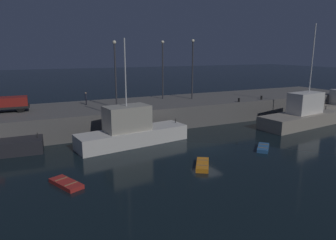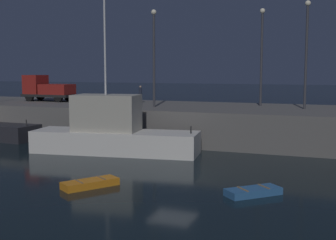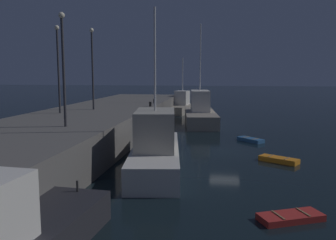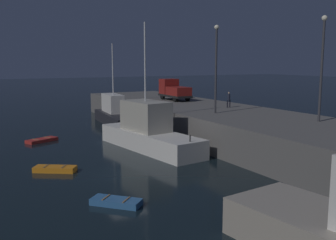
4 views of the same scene
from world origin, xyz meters
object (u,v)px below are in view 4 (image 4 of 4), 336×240
(fishing_boat_white, at_px, (115,114))
(lamp_post_east, at_px, (322,61))
(lamp_post_west, at_px, (216,62))
(utility_truck, at_px, (174,90))
(dinghy_orange_near, at_px, (116,202))
(dockworker, at_px, (229,99))
(rowboat_white_mid, at_px, (42,140))
(dinghy_red_small, at_px, (55,169))
(fishing_trawler_red, at_px, (149,132))

(fishing_boat_white, height_order, lamp_post_east, lamp_post_east)
(lamp_post_west, xyz_separation_m, utility_truck, (-12.65, 2.65, -3.46))
(lamp_post_west, bearing_deg, dinghy_orange_near, -52.19)
(dinghy_orange_near, xyz_separation_m, dockworker, (-13.83, 17.79, 3.53))
(rowboat_white_mid, relative_size, lamp_post_east, 0.38)
(dinghy_red_small, relative_size, lamp_post_east, 0.36)
(dinghy_orange_near, distance_m, rowboat_white_mid, 18.88)
(lamp_post_east, bearing_deg, utility_truck, -175.47)
(rowboat_white_mid, height_order, dinghy_red_small, dinghy_red_small)
(rowboat_white_mid, bearing_deg, dockworker, 74.39)
(rowboat_white_mid, distance_m, lamp_post_west, 17.96)
(lamp_post_east, distance_m, dockworker, 11.83)
(dinghy_red_small, bearing_deg, rowboat_white_mid, 174.01)
(utility_truck, bearing_deg, dinghy_orange_near, -35.30)
(rowboat_white_mid, xyz_separation_m, dinghy_red_small, (10.91, -1.15, 0.03))
(fishing_boat_white, xyz_separation_m, lamp_post_east, (22.93, 8.63, 6.40))
(utility_truck, bearing_deg, lamp_post_east, 4.53)
(rowboat_white_mid, bearing_deg, dinghy_red_small, -5.99)
(utility_truck, bearing_deg, rowboat_white_mid, -74.73)
(dinghy_orange_near, xyz_separation_m, utility_truck, (-23.51, 16.64, 3.84))
(rowboat_white_mid, distance_m, dockworker, 19.12)
(lamp_post_west, distance_m, dockworker, 6.12)
(rowboat_white_mid, height_order, dockworker, dockworker)
(lamp_post_east, bearing_deg, dockworker, -177.42)
(fishing_trawler_red, relative_size, utility_truck, 2.25)
(rowboat_white_mid, xyz_separation_m, lamp_post_east, (16.22, 18.60, 7.45))
(dinghy_red_small, xyz_separation_m, utility_truck, (-15.54, 18.09, 3.83))
(fishing_boat_white, xyz_separation_m, dockworker, (11.77, 8.13, 2.50))
(dinghy_red_small, xyz_separation_m, lamp_post_east, (5.30, 19.74, 7.42))
(utility_truck, xyz_separation_m, dockworker, (9.68, 1.15, -0.31))
(fishing_boat_white, bearing_deg, utility_truck, 73.35)
(dinghy_red_small, bearing_deg, lamp_post_west, 100.60)
(dockworker, bearing_deg, dinghy_red_small, -73.08)
(fishing_trawler_red, relative_size, dinghy_orange_near, 4.61)
(lamp_post_west, bearing_deg, utility_truck, 168.18)
(fishing_trawler_red, height_order, dinghy_orange_near, fishing_trawler_red)
(fishing_boat_white, relative_size, dinghy_orange_near, 4.13)
(dinghy_red_small, bearing_deg, fishing_boat_white, 147.77)
(rowboat_white_mid, distance_m, utility_truck, 17.99)
(dinghy_red_small, bearing_deg, dinghy_orange_near, 10.31)
(lamp_post_east, height_order, dockworker, lamp_post_east)
(fishing_trawler_red, relative_size, dinghy_red_small, 4.12)
(rowboat_white_mid, xyz_separation_m, dockworker, (5.06, 18.10, 3.55))
(dockworker, bearing_deg, dinghy_orange_near, -52.15)
(lamp_post_east, bearing_deg, dinghy_orange_near, -81.71)
(fishing_trawler_red, height_order, lamp_post_west, fishing_trawler_red)
(fishing_boat_white, bearing_deg, fishing_trawler_red, -9.34)
(dinghy_red_small, bearing_deg, fishing_trawler_red, 110.83)
(fishing_trawler_red, distance_m, dinghy_orange_near, 13.53)
(fishing_boat_white, distance_m, utility_truck, 7.81)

